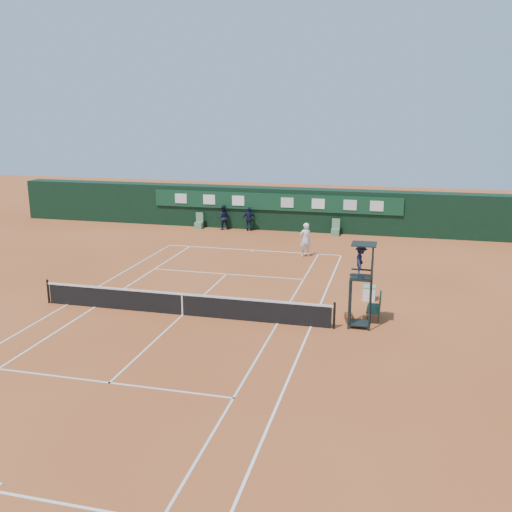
{
  "coord_description": "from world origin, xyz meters",
  "views": [
    {
      "loc": [
        8.56,
        -21.33,
        8.42
      ],
      "look_at": [
        1.71,
        6.0,
        1.2
      ],
      "focal_mm": 40.0,
      "sensor_mm": 36.0,
      "label": 1
    }
  ],
  "objects_px": {
    "player_bench": "(376,306)",
    "tennis_net": "(182,304)",
    "umpire_chair": "(361,267)",
    "player": "(305,240)",
    "cooler": "(369,293)"
  },
  "relations": [
    {
      "from": "player_bench",
      "to": "tennis_net",
      "type": "bearing_deg",
      "value": -169.4
    },
    {
      "from": "umpire_chair",
      "to": "player",
      "type": "relative_size",
      "value": 1.7
    },
    {
      "from": "tennis_net",
      "to": "umpire_chair",
      "type": "relative_size",
      "value": 3.77
    },
    {
      "from": "umpire_chair",
      "to": "player",
      "type": "xyz_separation_m",
      "value": [
        -3.94,
        10.72,
        -1.45
      ]
    },
    {
      "from": "tennis_net",
      "to": "umpire_chair",
      "type": "distance_m",
      "value": 7.61
    },
    {
      "from": "umpire_chair",
      "to": "cooler",
      "type": "distance_m",
      "value": 4.09
    },
    {
      "from": "umpire_chair",
      "to": "cooler",
      "type": "relative_size",
      "value": 5.3
    },
    {
      "from": "umpire_chair",
      "to": "cooler",
      "type": "height_order",
      "value": "umpire_chair"
    },
    {
      "from": "tennis_net",
      "to": "cooler",
      "type": "relative_size",
      "value": 20.0
    },
    {
      "from": "tennis_net",
      "to": "player_bench",
      "type": "height_order",
      "value": "same"
    },
    {
      "from": "player_bench",
      "to": "cooler",
      "type": "relative_size",
      "value": 1.86
    },
    {
      "from": "tennis_net",
      "to": "player_bench",
      "type": "distance_m",
      "value": 8.11
    },
    {
      "from": "player_bench",
      "to": "umpire_chair",
      "type": "bearing_deg",
      "value": -122.43
    },
    {
      "from": "tennis_net",
      "to": "umpire_chair",
      "type": "height_order",
      "value": "umpire_chair"
    },
    {
      "from": "tennis_net",
      "to": "player_bench",
      "type": "bearing_deg",
      "value": 10.6
    }
  ]
}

